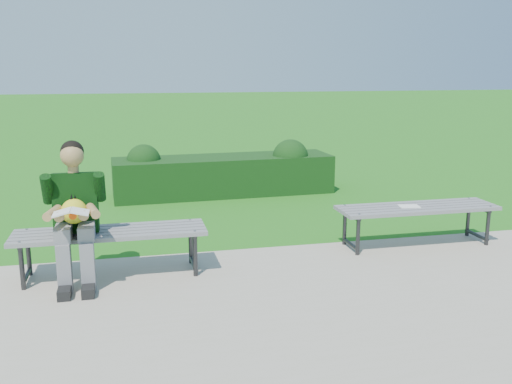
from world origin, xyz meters
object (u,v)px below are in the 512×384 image
Objects in this scene: bench_left at (111,236)px; bench_right at (417,211)px; hedge at (225,173)px; paper_sheet at (409,206)px; seated_boy at (75,210)px.

bench_left and bench_right have the same top height.
paper_sheet is (1.53, -3.18, 0.13)m from hedge.
seated_boy is (-3.63, -0.33, 0.30)m from bench_right.
bench_left is 0.43m from seated_boy.
seated_boy is 3.55m from paper_sheet.
hedge is at bearing 117.19° from bench_right.
paper_sheet is at bearing -64.26° from hedge.
bench_right is 1.37× the size of seated_boy.
bench_right is 7.40× the size of paper_sheet.
paper_sheet is at bearing 5.38° from seated_boy.
bench_left is 3.24m from paper_sheet.
bench_left is at bearing -116.32° from hedge.
bench_right is at bearing 4.10° from bench_left.
bench_right reaches higher than paper_sheet.
paper_sheet is (3.53, 0.33, -0.24)m from seated_boy.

